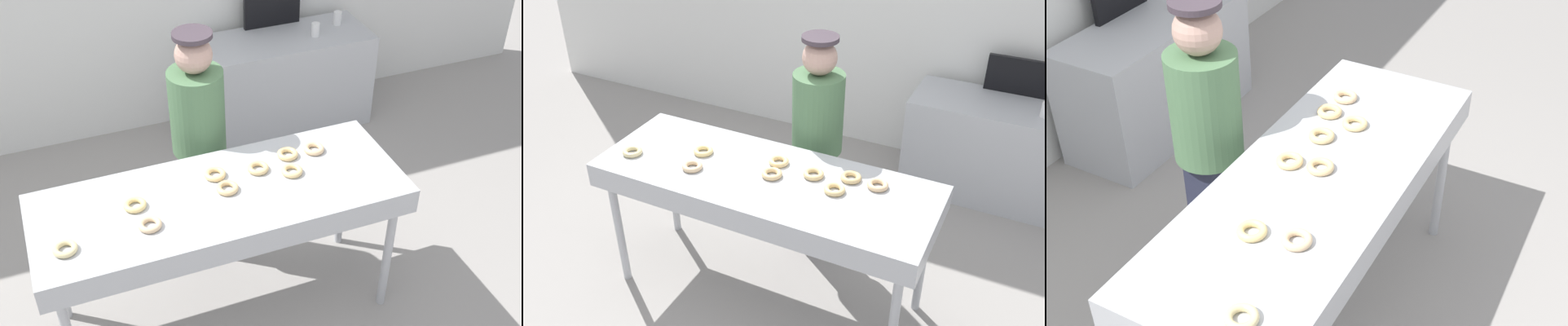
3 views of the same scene
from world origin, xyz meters
The scene contains 16 objects.
ground_plane centered at (0.00, 0.00, 0.00)m, with size 16.00×16.00×0.00m, color #9E9993.
fryer_conveyor centered at (0.00, 0.00, 0.91)m, with size 2.17×0.79×0.99m.
plain_donut_0 centered at (-0.90, -0.16, 1.01)m, with size 0.13×0.13×0.03m, color beige.
plain_donut_1 centered at (0.28, 0.12, 1.01)m, with size 0.13×0.13×0.03m, color #E8C482.
plain_donut_2 centered at (0.46, 0.02, 1.01)m, with size 0.13×0.13×0.03m, color #F3CF87.
plain_donut_3 centered at (0.50, 0.19, 1.01)m, with size 0.13×0.13×0.03m, color #EBC684.
plain_donut_4 centered at (0.67, 0.18, 1.01)m, with size 0.13×0.13×0.03m, color beige.
plain_donut_5 centered at (0.05, 0.01, 1.01)m, with size 0.13×0.13×0.03m, color #EBC385.
plain_donut_6 centered at (-0.48, 0.05, 1.01)m, with size 0.13×0.13×0.03m, color #F5D485.
plain_donut_7 centered at (-0.44, -0.14, 1.01)m, with size 0.13×0.13×0.03m, color beige.
plain_donut_8 centered at (0.02, 0.16, 1.01)m, with size 0.13×0.13×0.03m, color #F8CF87.
worker_baker centered at (0.07, 0.66, 0.98)m, with size 0.36×0.36×1.69m.
prep_counter centered at (1.21, 1.94, 0.43)m, with size 1.53×0.62×0.86m, color #B7BABF.
paper_cup_0 centered at (1.47, 1.87, 0.92)m, with size 0.07×0.07×0.12m, color white.
paper_cup_1 centered at (1.75, 2.01, 0.92)m, with size 0.07×0.07×0.12m, color white.
menu_display centered at (1.21, 2.20, 1.02)m, with size 0.52×0.04×0.31m, color black.
Camera 1 is at (-0.85, -2.84, 3.44)m, focal length 45.98 mm.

